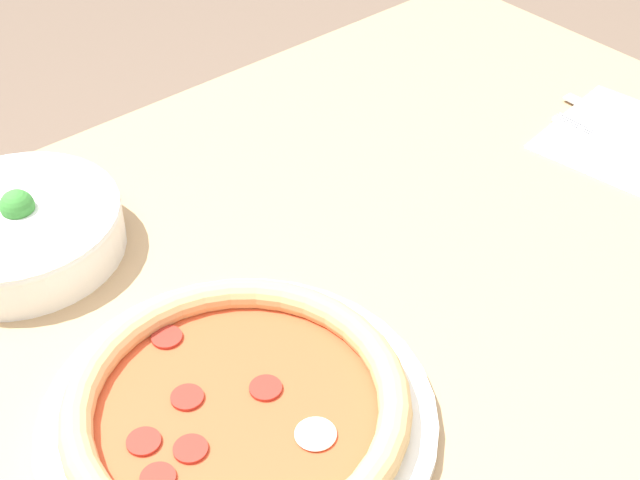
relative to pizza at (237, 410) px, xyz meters
The scene contains 5 objects.
dining_table 0.17m from the pizza, 21.00° to the left, with size 1.27×0.82×0.76m.
pizza is the anchor object (origin of this frame).
bowl 0.30m from the pizza, 96.25° to the left, with size 0.20×0.20×0.07m.
napkin 0.57m from the pizza, ahead, with size 0.20×0.20×0.00m.
fork 0.54m from the pizza, ahead, with size 0.02×0.17×0.00m.
Camera 1 is at (-0.34, -0.41, 1.32)m, focal length 50.00 mm.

